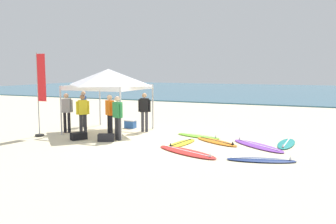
# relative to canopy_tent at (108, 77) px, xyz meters

# --- Properties ---
(ground_plane) EXTENTS (80.00, 80.00, 0.00)m
(ground_plane) POSITION_rel_canopy_tent_xyz_m (2.81, -1.30, -2.39)
(ground_plane) COLOR beige
(sea) EXTENTS (80.00, 36.00, 0.10)m
(sea) POSITION_rel_canopy_tent_xyz_m (2.81, 32.44, -2.34)
(sea) COLOR #386B84
(sea) RESTS_ON ground
(canopy_tent) EXTENTS (2.99, 2.99, 2.75)m
(canopy_tent) POSITION_rel_canopy_tent_xyz_m (0.00, 0.00, 0.00)
(canopy_tent) COLOR #B7B7BC
(canopy_tent) RESTS_ON ground
(surfboard_yellow) EXTENTS (0.77, 1.92, 0.19)m
(surfboard_yellow) POSITION_rel_canopy_tent_xyz_m (3.88, -1.26, -2.35)
(surfboard_yellow) COLOR yellow
(surfboard_yellow) RESTS_ON ground
(surfboard_purple) EXTENTS (2.37, 2.14, 0.19)m
(surfboard_purple) POSITION_rel_canopy_tent_xyz_m (6.53, -0.56, -2.35)
(surfboard_purple) COLOR purple
(surfboard_purple) RESTS_ON ground
(surfboard_red) EXTENTS (2.61, 1.75, 0.19)m
(surfboard_red) POSITION_rel_canopy_tent_xyz_m (4.55, -2.48, -2.35)
(surfboard_red) COLOR red
(surfboard_red) RESTS_ON ground
(surfboard_lime) EXTENTS (2.07, 1.05, 0.19)m
(surfboard_lime) POSITION_rel_canopy_tent_xyz_m (4.00, 0.36, -2.35)
(surfboard_lime) COLOR #7AD12D
(surfboard_lime) RESTS_ON ground
(surfboard_navy) EXTENTS (2.13, 1.05, 0.19)m
(surfboard_navy) POSITION_rel_canopy_tent_xyz_m (6.99, -2.60, -2.35)
(surfboard_navy) COLOR navy
(surfboard_navy) RESTS_ON ground
(surfboard_teal) EXTENTS (0.64, 2.10, 0.19)m
(surfboard_teal) POSITION_rel_canopy_tent_xyz_m (7.43, 0.21, -2.35)
(surfboard_teal) COLOR #19847F
(surfboard_teal) RESTS_ON ground
(surfboard_orange) EXTENTS (2.07, 1.58, 0.19)m
(surfboard_orange) POSITION_rel_canopy_tent_xyz_m (4.99, -0.45, -2.35)
(surfboard_orange) COLOR orange
(surfboard_orange) RESTS_ON ground
(person_black) EXTENTS (0.53, 0.31, 1.71)m
(person_black) POSITION_rel_canopy_tent_xyz_m (1.45, 0.57, -1.40)
(person_black) COLOR #383842
(person_black) RESTS_ON ground
(person_grey) EXTENTS (0.51, 0.35, 1.71)m
(person_grey) POSITION_rel_canopy_tent_xyz_m (-1.57, -0.91, -1.40)
(person_grey) COLOR black
(person_grey) RESTS_ON ground
(person_blue) EXTENTS (0.41, 0.42, 1.71)m
(person_blue) POSITION_rel_canopy_tent_xyz_m (-1.84, 0.68, -1.40)
(person_blue) COLOR #2D2D33
(person_blue) RESTS_ON ground
(person_yellow) EXTENTS (0.41, 0.42, 1.71)m
(person_yellow) POSITION_rel_canopy_tent_xyz_m (-0.50, -1.21, -1.40)
(person_yellow) COLOR #2D2D33
(person_yellow) RESTS_ON ground
(person_green) EXTENTS (0.52, 0.34, 1.71)m
(person_green) POSITION_rel_canopy_tent_xyz_m (1.32, -1.47, -1.40)
(person_green) COLOR #2D2D33
(person_green) RESTS_ON ground
(person_orange) EXTENTS (0.49, 0.37, 1.71)m
(person_orange) POSITION_rel_canopy_tent_xyz_m (0.62, -0.92, -1.40)
(person_orange) COLOR black
(person_orange) RESTS_ON ground
(banner_flag) EXTENTS (0.60, 0.36, 3.40)m
(banner_flag) POSITION_rel_canopy_tent_xyz_m (-1.92, -2.07, -0.81)
(banner_flag) COLOR #99999E
(banner_flag) RESTS_ON ground
(gear_bag_near_tent) EXTENTS (0.58, 0.68, 0.28)m
(gear_bag_near_tent) POSITION_rel_canopy_tent_xyz_m (-0.11, -2.03, -2.25)
(gear_bag_near_tent) COLOR black
(gear_bag_near_tent) RESTS_ON ground
(gear_bag_by_pole) EXTENTS (0.68, 0.53, 0.28)m
(gear_bag_by_pole) POSITION_rel_canopy_tent_xyz_m (1.04, -1.87, -2.25)
(gear_bag_by_pole) COLOR #232328
(gear_bag_by_pole) RESTS_ON ground
(cooler_box) EXTENTS (0.50, 0.36, 0.39)m
(cooler_box) POSITION_rel_canopy_tent_xyz_m (0.37, 1.22, -2.19)
(cooler_box) COLOR #2D60B7
(cooler_box) RESTS_ON ground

